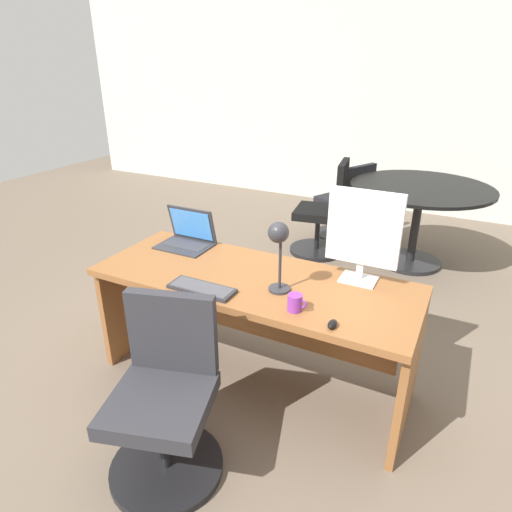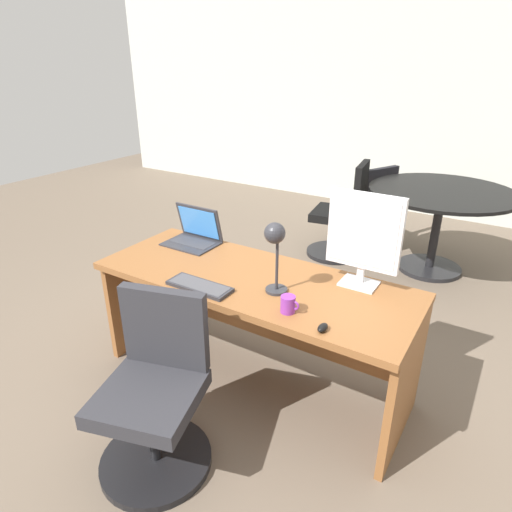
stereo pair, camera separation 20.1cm
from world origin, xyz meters
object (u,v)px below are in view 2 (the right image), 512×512
object	(u,v)px
keyboard	(200,286)
meeting_chair_far	(366,210)
monitor	(364,235)
meeting_table	(439,210)
desk	(257,303)
meeting_chair_near	(342,219)
mouse	(323,328)
coffee_mug	(288,304)
laptop	(196,231)
office_chair	(155,399)
desk_lamp	(275,243)

from	to	relation	value
keyboard	meeting_chair_far	distance (m)	2.95
monitor	meeting_table	bearing A→B (deg)	88.69
monitor	meeting_chair_far	size ratio (longest dim) A/B	0.61
desk	meeting_table	bearing A→B (deg)	74.91
meeting_chair_near	mouse	bearing A→B (deg)	-70.73
keyboard	coffee_mug	distance (m)	0.53
laptop	keyboard	size ratio (longest dim) A/B	0.93
laptop	keyboard	distance (m)	0.68
keyboard	desk	bearing A→B (deg)	60.32
keyboard	meeting_chair_far	bearing A→B (deg)	90.56
monitor	meeting_table	distance (m)	2.07
coffee_mug	office_chair	size ratio (longest dim) A/B	0.11
desk	keyboard	xyz separation A→B (m)	(-0.18, -0.31, 0.21)
desk	coffee_mug	world-z (taller)	coffee_mug
coffee_mug	meeting_chair_near	world-z (taller)	meeting_chair_near
desk_lamp	office_chair	xyz separation A→B (m)	(-0.28, -0.66, -0.66)
meeting_table	laptop	bearing A→B (deg)	-121.05
monitor	meeting_chair_near	xyz separation A→B (m)	(-0.83, 1.89, -0.63)
coffee_mug	meeting_table	xyz separation A→B (m)	(0.24, 2.49, -0.17)
desk_lamp	meeting_chair_near	xyz separation A→B (m)	(-0.47, 2.22, -0.63)
office_chair	meeting_chair_near	world-z (taller)	meeting_chair_near
meeting_table	meeting_chair_near	bearing A→B (deg)	-170.90
desk	coffee_mug	size ratio (longest dim) A/B	18.80
monitor	office_chair	size ratio (longest dim) A/B	0.59
office_chair	keyboard	bearing A→B (deg)	100.82
laptop	mouse	xyz separation A→B (m)	(1.19, -0.54, -0.06)
monitor	meeting_chair_far	world-z (taller)	monitor
coffee_mug	meeting_chair_near	bearing A→B (deg)	104.98
laptop	keyboard	bearing A→B (deg)	-49.37
meeting_table	meeting_chair_near	size ratio (longest dim) A/B	1.34
meeting_table	meeting_chair_near	world-z (taller)	meeting_chair_near
monitor	meeting_chair_near	bearing A→B (deg)	113.67
keyboard	desk_lamp	distance (m)	0.50
office_chair	meeting_chair_far	size ratio (longest dim) A/B	1.04
laptop	office_chair	size ratio (longest dim) A/B	0.39
laptop	meeting_table	distance (m)	2.36
desk	office_chair	world-z (taller)	office_chair
coffee_mug	keyboard	bearing A→B (deg)	-176.14
desk_lamp	coffee_mug	size ratio (longest dim) A/B	4.02
mouse	office_chair	size ratio (longest dim) A/B	0.08
meeting_chair_far	coffee_mug	bearing A→B (deg)	-79.00
desk_lamp	coffee_mug	bearing A→B (deg)	-40.30
meeting_table	meeting_chair_far	size ratio (longest dim) A/B	1.52
laptop	coffee_mug	size ratio (longest dim) A/B	3.47
office_chair	meeting_table	world-z (taller)	office_chair
monitor	coffee_mug	world-z (taller)	monitor
coffee_mug	office_chair	world-z (taller)	office_chair
coffee_mug	office_chair	xyz separation A→B (m)	(-0.44, -0.53, -0.41)
desk	meeting_chair_far	world-z (taller)	meeting_chair_far
laptop	meeting_chair_far	distance (m)	2.49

